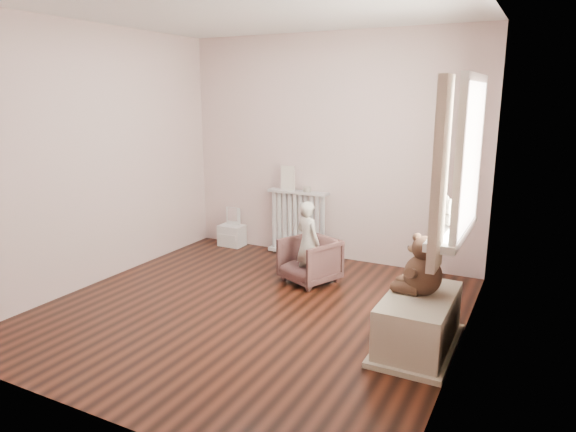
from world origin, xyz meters
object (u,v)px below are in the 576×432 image
at_px(radiator, 298,224).
at_px(toy_bench, 418,323).
at_px(teddy_bear, 423,263).
at_px(plush_cat, 453,215).
at_px(toy_vanity, 232,225).
at_px(child, 308,242).
at_px(armchair, 310,260).

distance_m(radiator, toy_bench, 2.54).
bearing_deg(radiator, teddy_bear, -41.61).
distance_m(teddy_bear, plush_cat, 0.47).
xyz_separation_m(toy_vanity, teddy_bear, (2.80, -1.63, 0.40)).
height_order(toy_vanity, toy_bench, toy_vanity).
xyz_separation_m(child, teddy_bear, (1.34, -0.82, 0.22)).
bearing_deg(child, armchair, -66.54).
bearing_deg(radiator, toy_vanity, -178.16).
height_order(armchair, teddy_bear, teddy_bear).
bearing_deg(child, teddy_bear, 172.07).
height_order(child, plush_cat, plush_cat).
xyz_separation_m(radiator, toy_bench, (1.87, -1.71, -0.19)).
bearing_deg(child, toy_vanity, -5.50).
relative_size(toy_vanity, teddy_bear, 1.07).
distance_m(radiator, teddy_bear, 2.51).
xyz_separation_m(child, toy_bench, (1.34, -0.87, -0.25)).
bearing_deg(toy_bench, radiator, 137.54).
relative_size(radiator, toy_bench, 0.87).
relative_size(radiator, child, 0.94).
bearing_deg(plush_cat, radiator, 153.72).
xyz_separation_m(armchair, plush_cat, (1.48, -0.57, 0.76)).
height_order(child, toy_bench, child).
height_order(armchair, child, child).
height_order(radiator, plush_cat, plush_cat).
height_order(radiator, toy_bench, radiator).
xyz_separation_m(toy_vanity, child, (1.46, -0.81, 0.17)).
xyz_separation_m(toy_bench, teddy_bear, (-0.00, 0.05, 0.47)).
bearing_deg(radiator, armchair, -56.45).
xyz_separation_m(radiator, plush_cat, (2.01, -1.35, 0.61)).
relative_size(child, toy_bench, 0.94).
bearing_deg(armchair, teddy_bear, -9.46).
distance_m(child, toy_bench, 1.62).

